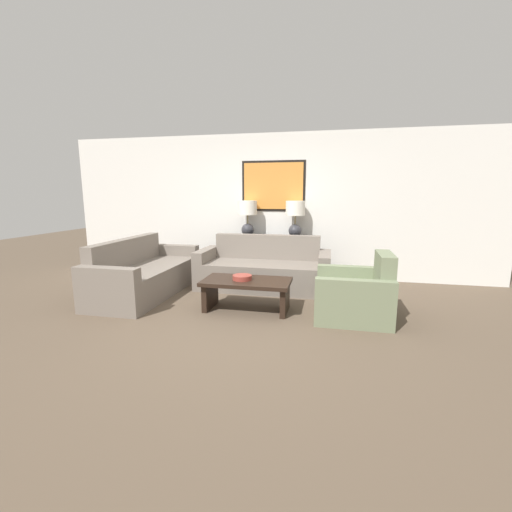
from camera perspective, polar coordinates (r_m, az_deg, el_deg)
The scene contains 10 objects.
ground_plane at distance 4.34m, azimuth -2.70°, elevation -10.75°, with size 20.00×20.00×0.00m, color brown.
back_wall at distance 6.51m, azimuth 2.94°, elevation 8.31°, with size 8.12×0.12×2.65m.
console_table at distance 6.36m, azimuth 2.48°, elevation -0.37°, with size 1.35×0.37×0.76m.
table_lamp_left at distance 6.35m, azimuth -1.40°, elevation 6.88°, with size 0.34×0.34×0.68m.
table_lamp_right at distance 6.20m, azimuth 6.56°, elevation 6.73°, with size 0.34×0.34×0.68m.
couch_by_back_wall at distance 5.72m, azimuth 1.31°, elevation -2.44°, with size 2.17×0.89×0.86m.
couch_by_side at distance 5.69m, azimuth -18.03°, elevation -3.03°, with size 0.89×2.17×0.86m.
coffee_table at distance 4.63m, azimuth -1.57°, elevation -5.35°, with size 1.17×0.62×0.42m.
decorative_bowl at distance 4.61m, azimuth -2.31°, elevation -3.58°, with size 0.26×0.26×0.06m.
armchair_near_back_wall at distance 4.55m, azimuth 16.25°, elevation -6.36°, with size 0.92×0.91×0.84m.
Camera 1 is at (1.05, -3.91, 1.56)m, focal length 24.00 mm.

